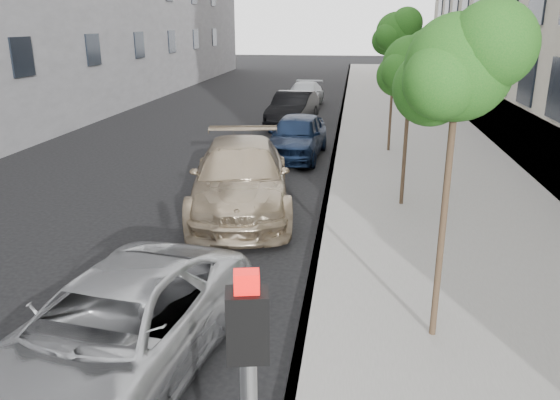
% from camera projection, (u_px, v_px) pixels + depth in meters
% --- Properties ---
extents(ground, '(160.00, 160.00, 0.00)m').
position_uv_depth(ground, '(209.00, 383.00, 7.57)').
color(ground, black).
rests_on(ground, ground).
extents(sidewalk, '(6.40, 72.00, 0.14)m').
position_uv_depth(sidewalk, '(399.00, 113.00, 29.60)').
color(sidewalk, gray).
rests_on(sidewalk, ground).
extents(curb, '(0.15, 72.00, 0.14)m').
position_uv_depth(curb, '(342.00, 112.00, 30.00)').
color(curb, '#9E9B93').
rests_on(curb, ground).
extents(tree_near, '(1.77, 1.57, 4.93)m').
position_uv_depth(tree_near, '(460.00, 68.00, 7.27)').
color(tree_near, '#38281C').
rests_on(tree_near, sidewalk).
extents(tree_mid, '(1.74, 1.54, 4.51)m').
position_uv_depth(tree_mid, '(412.00, 64.00, 13.52)').
color(tree_mid, '#38281C').
rests_on(tree_mid, sidewalk).
extents(tree_far, '(1.73, 1.53, 5.16)m').
position_uv_depth(tree_far, '(396.00, 32.00, 19.44)').
color(tree_far, '#38281C').
rests_on(tree_far, sidewalk).
extents(minivan, '(3.19, 5.60, 1.47)m').
position_uv_depth(minivan, '(115.00, 333.00, 7.44)').
color(minivan, '#B0B2B5').
rests_on(minivan, ground).
extents(suv, '(3.53, 6.50, 1.79)m').
position_uv_depth(suv, '(241.00, 177.00, 14.33)').
color(suv, tan).
rests_on(suv, ground).
extents(sedan_blue, '(2.20, 4.79, 1.59)m').
position_uv_depth(sedan_blue, '(297.00, 136.00, 20.05)').
color(sedan_blue, '#101D38').
rests_on(sedan_blue, ground).
extents(sedan_black, '(2.23, 5.03, 1.60)m').
position_uv_depth(sedan_black, '(293.00, 109.00, 26.22)').
color(sedan_black, black).
rests_on(sedan_black, ground).
extents(sedan_rear, '(2.21, 4.93, 1.40)m').
position_uv_depth(sedan_rear, '(304.00, 95.00, 32.23)').
color(sedan_rear, '#B0B4B8').
rests_on(sedan_rear, ground).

